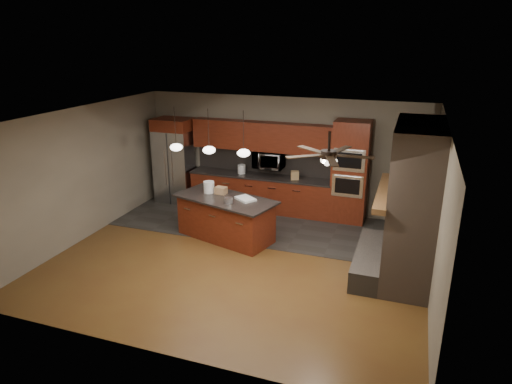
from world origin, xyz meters
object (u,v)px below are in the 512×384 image
at_px(white_bucket, 209,187).
at_px(counter_bucket, 242,169).
at_px(paint_can, 229,200).
at_px(cardboard_box, 221,190).
at_px(microwave, 269,160).
at_px(paint_tray, 245,199).
at_px(counter_box, 295,175).
at_px(kitchen_island, 226,218).
at_px(refrigerator, 175,160).
at_px(oven_tower, 350,172).

distance_m(white_bucket, counter_bucket, 1.67).
height_order(paint_can, cardboard_box, cardboard_box).
distance_m(microwave, paint_tray, 1.92).
distance_m(white_bucket, counter_box, 2.21).
bearing_deg(cardboard_box, paint_tray, -9.80).
bearing_deg(kitchen_island, counter_bucket, 116.80).
height_order(paint_can, paint_tray, paint_can).
bearing_deg(refrigerator, kitchen_island, -39.60).
relative_size(oven_tower, paint_tray, 5.75).
relative_size(paint_tray, counter_box, 2.03).
height_order(kitchen_island, paint_can, paint_can).
height_order(oven_tower, refrigerator, oven_tower).
bearing_deg(kitchen_island, counter_box, 76.78).
relative_size(oven_tower, kitchen_island, 1.01).
xyz_separation_m(oven_tower, kitchen_island, (-2.32, -1.87, -0.73)).
bearing_deg(cardboard_box, white_bucket, -170.90).
distance_m(oven_tower, counter_box, 1.31).
distance_m(refrigerator, kitchen_island, 2.89).
bearing_deg(kitchen_island, microwave, 96.01).
distance_m(paint_tray, cardboard_box, 0.66).
height_order(kitchen_island, paint_tray, paint_tray).
relative_size(paint_can, cardboard_box, 0.70).
relative_size(microwave, cardboard_box, 3.04).
bearing_deg(cardboard_box, counter_bucket, 101.48).
xyz_separation_m(microwave, counter_bucket, (-0.70, -0.05, -0.29)).
distance_m(oven_tower, refrigerator, 4.49).
relative_size(cardboard_box, counter_box, 1.18).
xyz_separation_m(refrigerator, paint_tray, (2.61, -1.75, -0.15)).
relative_size(refrigerator, white_bucket, 8.70).
distance_m(oven_tower, paint_tray, 2.63).
distance_m(microwave, white_bucket, 1.92).
bearing_deg(paint_tray, white_bucket, -154.93).
bearing_deg(paint_can, white_bucket, 144.50).
xyz_separation_m(oven_tower, refrigerator, (-4.49, -0.07, -0.10)).
xyz_separation_m(kitchen_island, paint_tray, (0.44, 0.04, 0.48)).
xyz_separation_m(oven_tower, counter_bucket, (-2.67, 0.01, -0.18)).
bearing_deg(microwave, paint_can, -94.18).
bearing_deg(refrigerator, counter_box, 0.56).
height_order(kitchen_island, cardboard_box, cardboard_box).
xyz_separation_m(oven_tower, microwave, (-1.98, 0.06, 0.11)).
bearing_deg(white_bucket, kitchen_island, -23.91).
relative_size(paint_can, paint_tray, 0.41).
bearing_deg(counter_box, cardboard_box, -148.50).
bearing_deg(microwave, white_bucket, -115.35).
relative_size(oven_tower, white_bucket, 9.47).
bearing_deg(paint_can, kitchen_island, 125.75).
xyz_separation_m(kitchen_island, paint_can, (0.19, -0.26, 0.51)).
bearing_deg(oven_tower, paint_can, -135.08).
distance_m(cardboard_box, counter_bucket, 1.66).
bearing_deg(kitchen_island, refrigerator, 156.61).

